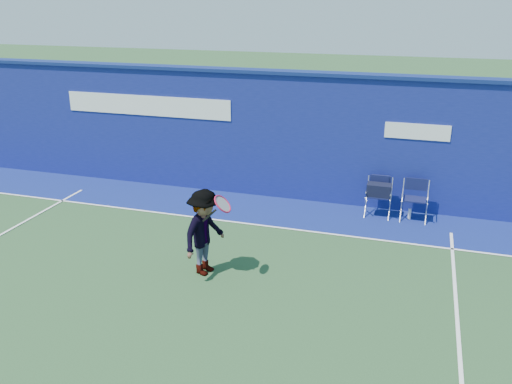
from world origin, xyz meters
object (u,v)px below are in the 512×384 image
(directors_chair_left, at_px, (378,200))
(directors_chair_right, at_px, (414,208))
(water_bottle, at_px, (410,214))
(tennis_player, at_px, (205,232))

(directors_chair_left, height_order, directors_chair_right, directors_chair_right)
(directors_chair_left, relative_size, directors_chair_right, 1.00)
(directors_chair_left, distance_m, water_bottle, 0.75)
(directors_chair_left, height_order, water_bottle, directors_chair_left)
(directors_chair_right, relative_size, water_bottle, 3.62)
(water_bottle, relative_size, tennis_player, 0.16)
(tennis_player, bearing_deg, directors_chair_left, 53.40)
(directors_chair_right, height_order, water_bottle, directors_chair_right)
(directors_chair_right, height_order, tennis_player, tennis_player)
(directors_chair_left, bearing_deg, tennis_player, -126.60)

